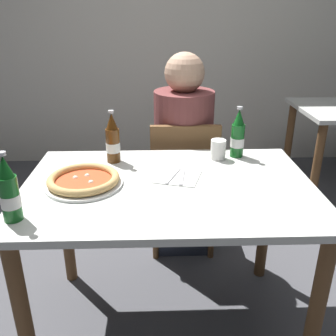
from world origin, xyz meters
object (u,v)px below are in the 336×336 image
(chair_behind_table, at_px, (183,180))
(paper_cup, at_px, (218,149))
(diner_seated, at_px, (183,161))
(beer_bottle_left, at_px, (238,136))
(dining_table_main, at_px, (168,208))
(beer_bottle_center, at_px, (113,141))
(napkin_with_cutlery, at_px, (178,176))
(pizza_margherita_near, at_px, (84,180))
(beer_bottle_right, at_px, (9,192))

(chair_behind_table, xyz_separation_m, paper_cup, (0.14, -0.34, 0.32))
(diner_seated, relative_size, beer_bottle_left, 4.89)
(dining_table_main, bearing_deg, beer_bottle_center, 134.33)
(chair_behind_table, height_order, napkin_with_cutlery, chair_behind_table)
(beer_bottle_center, height_order, napkin_with_cutlery, beer_bottle_center)
(beer_bottle_center, xyz_separation_m, paper_cup, (0.50, 0.02, -0.06))
(chair_behind_table, xyz_separation_m, pizza_margherita_near, (-0.46, -0.61, 0.29))
(chair_behind_table, height_order, beer_bottle_right, beer_bottle_right)
(pizza_margherita_near, distance_m, napkin_with_cutlery, 0.40)
(chair_behind_table, height_order, beer_bottle_left, beer_bottle_left)
(beer_bottle_right, bearing_deg, napkin_with_cutlery, 29.66)
(beer_bottle_left, xyz_separation_m, beer_bottle_center, (-0.59, -0.05, 0.00))
(chair_behind_table, height_order, paper_cup, chair_behind_table)
(napkin_with_cutlery, bearing_deg, beer_bottle_center, 147.45)
(pizza_margherita_near, bearing_deg, diner_seated, 55.25)
(paper_cup, bearing_deg, chair_behind_table, 112.32)
(diner_seated, bearing_deg, paper_cup, -70.42)
(dining_table_main, xyz_separation_m, pizza_margherita_near, (-0.35, 0.00, 0.13))
(dining_table_main, distance_m, beer_bottle_center, 0.42)
(beer_bottle_left, bearing_deg, chair_behind_table, 127.62)
(beer_bottle_center, distance_m, napkin_with_cutlery, 0.36)
(beer_bottle_left, distance_m, paper_cup, 0.12)
(diner_seated, distance_m, beer_bottle_right, 1.16)
(chair_behind_table, distance_m, napkin_with_cutlery, 0.61)
(pizza_margherita_near, xyz_separation_m, beer_bottle_center, (0.10, 0.25, 0.08))
(beer_bottle_left, bearing_deg, diner_seated, 123.42)
(paper_cup, bearing_deg, dining_table_main, -132.12)
(beer_bottle_center, bearing_deg, paper_cup, 2.08)
(beer_bottle_right, distance_m, paper_cup, 0.95)
(pizza_margherita_near, relative_size, paper_cup, 3.34)
(diner_seated, distance_m, beer_bottle_center, 0.61)
(diner_seated, distance_m, pizza_margherita_near, 0.82)
(beer_bottle_center, bearing_deg, diner_seated, 48.30)
(beer_bottle_center, xyz_separation_m, beer_bottle_right, (-0.29, -0.52, 0.00))
(pizza_margherita_near, bearing_deg, paper_cup, 24.59)
(beer_bottle_right, bearing_deg, diner_seated, 54.88)
(chair_behind_table, distance_m, beer_bottle_left, 0.53)
(diner_seated, distance_m, napkin_with_cutlery, 0.62)
(pizza_margherita_near, relative_size, beer_bottle_left, 1.29)
(dining_table_main, distance_m, beer_bottle_right, 0.64)
(beer_bottle_center, bearing_deg, beer_bottle_left, 4.78)
(diner_seated, bearing_deg, chair_behind_table, -90.54)
(beer_bottle_center, height_order, beer_bottle_right, same)
(chair_behind_table, xyz_separation_m, diner_seated, (0.00, 0.05, 0.10))
(dining_table_main, height_order, pizza_margherita_near, pizza_margherita_near)
(napkin_with_cutlery, bearing_deg, beer_bottle_left, 38.20)
(beer_bottle_right, relative_size, paper_cup, 2.60)
(chair_behind_table, height_order, pizza_margherita_near, chair_behind_table)
(diner_seated, height_order, paper_cup, diner_seated)
(pizza_margherita_near, relative_size, beer_bottle_center, 1.29)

